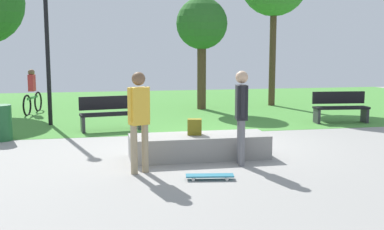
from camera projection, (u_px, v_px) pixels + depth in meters
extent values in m
plane|color=gray|center=(201.00, 145.00, 10.72)|extent=(28.00, 28.00, 0.00)
cube|color=#478C38|center=(158.00, 105.00, 18.19)|extent=(26.60, 12.61, 0.01)
cube|color=gray|center=(199.00, 146.00, 9.41)|extent=(2.76, 0.91, 0.46)
cube|color=olive|center=(195.00, 127.00, 9.38)|extent=(0.32, 0.25, 0.32)
cylinder|color=slate|center=(240.00, 141.00, 8.93)|extent=(0.12, 0.12, 0.86)
cylinder|color=slate|center=(242.00, 143.00, 8.71)|extent=(0.12, 0.12, 0.86)
cube|color=black|center=(241.00, 102.00, 8.72)|extent=(0.25, 0.35, 0.65)
cylinder|color=black|center=(240.00, 100.00, 8.88)|extent=(0.09, 0.09, 0.59)
cylinder|color=black|center=(243.00, 102.00, 8.54)|extent=(0.09, 0.09, 0.59)
sphere|color=tan|center=(242.00, 77.00, 8.65)|extent=(0.23, 0.23, 0.23)
cylinder|color=tan|center=(134.00, 150.00, 8.15)|extent=(0.12, 0.12, 0.87)
cylinder|color=tan|center=(145.00, 148.00, 8.27)|extent=(0.12, 0.12, 0.87)
cube|color=gold|center=(139.00, 106.00, 8.10)|extent=(0.37, 0.31, 0.65)
cylinder|color=gold|center=(130.00, 105.00, 8.00)|extent=(0.09, 0.09, 0.60)
cylinder|color=gold|center=(147.00, 104.00, 8.20)|extent=(0.09, 0.09, 0.60)
sphere|color=brown|center=(138.00, 79.00, 8.04)|extent=(0.23, 0.23, 0.23)
cube|color=teal|center=(210.00, 176.00, 7.85)|extent=(0.82, 0.32, 0.02)
cylinder|color=silver|center=(193.00, 179.00, 7.76)|extent=(0.06, 0.04, 0.06)
cylinder|color=silver|center=(193.00, 177.00, 7.92)|extent=(0.06, 0.04, 0.06)
cylinder|color=silver|center=(227.00, 179.00, 7.79)|extent=(0.06, 0.04, 0.06)
cylinder|color=silver|center=(226.00, 176.00, 7.94)|extent=(0.06, 0.04, 0.06)
cube|color=black|center=(111.00, 114.00, 12.47)|extent=(1.65, 0.67, 0.06)
cube|color=black|center=(109.00, 103.00, 12.64)|extent=(1.59, 0.29, 0.36)
cube|color=#2D2D33|center=(138.00, 121.00, 12.75)|extent=(0.14, 0.40, 0.45)
cube|color=#2D2D33|center=(83.00, 124.00, 12.26)|extent=(0.14, 0.40, 0.45)
cube|color=black|center=(341.00, 108.00, 13.79)|extent=(1.63, 0.58, 0.06)
cube|color=black|center=(339.00, 98.00, 13.97)|extent=(1.60, 0.21, 0.36)
cube|color=#2D2D33|center=(365.00, 115.00, 13.90)|extent=(0.12, 0.40, 0.45)
cube|color=#2D2D33|center=(317.00, 116.00, 13.74)|extent=(0.12, 0.40, 0.45)
cylinder|color=#4C3823|center=(202.00, 74.00, 16.88)|extent=(0.32, 0.32, 2.51)
sphere|color=#286623|center=(202.00, 23.00, 16.62)|extent=(1.82, 1.82, 1.82)
cylinder|color=#4C3823|center=(273.00, 55.00, 17.86)|extent=(0.25, 0.25, 3.90)
cylinder|color=black|center=(47.00, 49.00, 13.17)|extent=(0.12, 0.12, 4.31)
cylinder|color=#1E592D|center=(1.00, 123.00, 11.14)|extent=(0.52, 0.52, 0.85)
torus|color=black|center=(27.00, 105.00, 15.36)|extent=(0.20, 0.72, 0.72)
torus|color=black|center=(38.00, 102.00, 16.44)|extent=(0.20, 0.72, 0.72)
cube|color=#338C3F|center=(32.00, 98.00, 15.87)|extent=(0.24, 0.98, 0.08)
cube|color=red|center=(32.00, 83.00, 15.80)|extent=(0.23, 0.31, 0.56)
sphere|color=brown|center=(31.00, 72.00, 15.75)|extent=(0.22, 0.22, 0.22)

